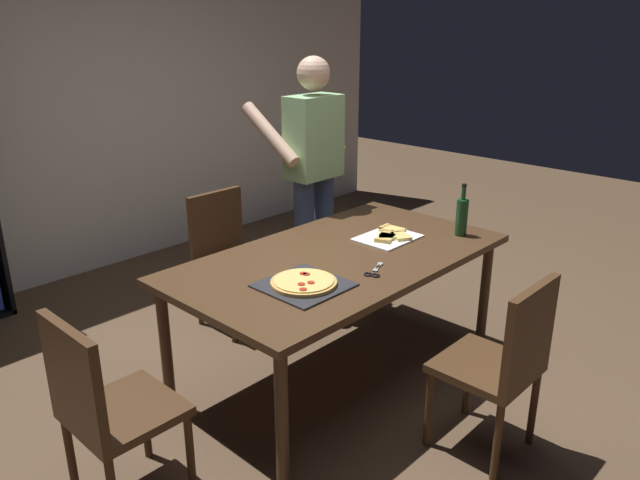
{
  "coord_description": "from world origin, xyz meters",
  "views": [
    {
      "loc": [
        -2.35,
        -2.07,
        1.97
      ],
      "look_at": [
        0.0,
        0.15,
        0.8
      ],
      "focal_mm": 34.37,
      "sensor_mm": 36.0,
      "label": 1
    }
  ],
  "objects_px": {
    "chair_far_side": "(227,251)",
    "wine_bottle": "(462,216)",
    "chair_left_end": "(104,404)",
    "pepperoni_pizza_on_tray": "(304,283)",
    "chair_near_camera": "(504,358)",
    "person_serving_pizza": "(312,170)",
    "kitchen_scissors": "(374,272)",
    "dining_table": "(340,266)"
  },
  "relations": [
    {
      "from": "chair_far_side",
      "to": "wine_bottle",
      "type": "relative_size",
      "value": 2.85
    },
    {
      "from": "chair_left_end",
      "to": "pepperoni_pizza_on_tray",
      "type": "xyz_separation_m",
      "value": [
        1.0,
        -0.15,
        0.25
      ]
    },
    {
      "from": "chair_left_end",
      "to": "chair_near_camera",
      "type": "bearing_deg",
      "value": -35.13
    },
    {
      "from": "chair_left_end",
      "to": "chair_far_side",
      "type": "bearing_deg",
      "value": 35.13
    },
    {
      "from": "person_serving_pizza",
      "to": "kitchen_scissors",
      "type": "height_order",
      "value": "person_serving_pizza"
    },
    {
      "from": "chair_near_camera",
      "to": "pepperoni_pizza_on_tray",
      "type": "xyz_separation_m",
      "value": [
        -0.43,
        0.86,
        0.25
      ]
    },
    {
      "from": "chair_near_camera",
      "to": "kitchen_scissors",
      "type": "distance_m",
      "value": 0.75
    },
    {
      "from": "chair_far_side",
      "to": "person_serving_pizza",
      "type": "distance_m",
      "value": 0.8
    },
    {
      "from": "dining_table",
      "to": "chair_far_side",
      "type": "relative_size",
      "value": 2.1
    },
    {
      "from": "chair_left_end",
      "to": "kitchen_scissors",
      "type": "relative_size",
      "value": 4.56
    },
    {
      "from": "chair_left_end",
      "to": "person_serving_pizza",
      "type": "xyz_separation_m",
      "value": [
        2.03,
        0.79,
        0.49
      ]
    },
    {
      "from": "dining_table",
      "to": "chair_near_camera",
      "type": "xyz_separation_m",
      "value": [
        -0.0,
        -1.01,
        -0.17
      ]
    },
    {
      "from": "dining_table",
      "to": "chair_left_end",
      "type": "relative_size",
      "value": 2.1
    },
    {
      "from": "chair_left_end",
      "to": "wine_bottle",
      "type": "height_order",
      "value": "wine_bottle"
    },
    {
      "from": "chair_near_camera",
      "to": "wine_bottle",
      "type": "xyz_separation_m",
      "value": [
        0.74,
        0.7,
        0.36
      ]
    },
    {
      "from": "pepperoni_pizza_on_tray",
      "to": "chair_near_camera",
      "type": "bearing_deg",
      "value": -63.14
    },
    {
      "from": "chair_far_side",
      "to": "kitchen_scissors",
      "type": "xyz_separation_m",
      "value": [
        -0.07,
        -1.3,
        0.24
      ]
    },
    {
      "from": "pepperoni_pizza_on_tray",
      "to": "kitchen_scissors",
      "type": "relative_size",
      "value": 1.94
    },
    {
      "from": "person_serving_pizza",
      "to": "wine_bottle",
      "type": "bearing_deg",
      "value": -82.31
    },
    {
      "from": "kitchen_scissors",
      "to": "wine_bottle",
      "type": "bearing_deg",
      "value": -0.79
    },
    {
      "from": "chair_near_camera",
      "to": "chair_far_side",
      "type": "bearing_deg",
      "value": 90.0
    },
    {
      "from": "dining_table",
      "to": "chair_near_camera",
      "type": "relative_size",
      "value": 2.1
    },
    {
      "from": "chair_near_camera",
      "to": "kitchen_scissors",
      "type": "bearing_deg",
      "value": 95.67
    },
    {
      "from": "person_serving_pizza",
      "to": "chair_far_side",
      "type": "bearing_deg",
      "value": 159.73
    },
    {
      "from": "chair_near_camera",
      "to": "chair_far_side",
      "type": "relative_size",
      "value": 1.0
    },
    {
      "from": "chair_near_camera",
      "to": "chair_left_end",
      "type": "xyz_separation_m",
      "value": [
        -1.43,
        1.01,
        0.0
      ]
    },
    {
      "from": "chair_near_camera",
      "to": "person_serving_pizza",
      "type": "height_order",
      "value": "person_serving_pizza"
    },
    {
      "from": "chair_near_camera",
      "to": "pepperoni_pizza_on_tray",
      "type": "relative_size",
      "value": 2.34
    },
    {
      "from": "chair_left_end",
      "to": "dining_table",
      "type": "bearing_deg",
      "value": 0.0
    },
    {
      "from": "pepperoni_pizza_on_tray",
      "to": "wine_bottle",
      "type": "bearing_deg",
      "value": -7.55
    },
    {
      "from": "pepperoni_pizza_on_tray",
      "to": "wine_bottle",
      "type": "xyz_separation_m",
      "value": [
        1.18,
        -0.16,
        0.1
      ]
    },
    {
      "from": "chair_left_end",
      "to": "pepperoni_pizza_on_tray",
      "type": "relative_size",
      "value": 2.34
    },
    {
      "from": "dining_table",
      "to": "chair_left_end",
      "type": "xyz_separation_m",
      "value": [
        -1.43,
        0.0,
        -0.17
      ]
    },
    {
      "from": "person_serving_pizza",
      "to": "kitchen_scissors",
      "type": "xyz_separation_m",
      "value": [
        -0.67,
        -1.08,
        -0.24
      ]
    },
    {
      "from": "chair_far_side",
      "to": "chair_left_end",
      "type": "distance_m",
      "value": 1.75
    },
    {
      "from": "dining_table",
      "to": "wine_bottle",
      "type": "xyz_separation_m",
      "value": [
        0.74,
        -0.31,
        0.18
      ]
    },
    {
      "from": "dining_table",
      "to": "chair_left_end",
      "type": "bearing_deg",
      "value": 180.0
    },
    {
      "from": "chair_far_side",
      "to": "kitchen_scissors",
      "type": "height_order",
      "value": "chair_far_side"
    },
    {
      "from": "dining_table",
      "to": "chair_far_side",
      "type": "distance_m",
      "value": 1.02
    },
    {
      "from": "wine_bottle",
      "to": "kitchen_scissors",
      "type": "distance_m",
      "value": 0.82
    },
    {
      "from": "chair_far_side",
      "to": "chair_left_end",
      "type": "relative_size",
      "value": 1.0
    },
    {
      "from": "chair_far_side",
      "to": "wine_bottle",
      "type": "distance_m",
      "value": 1.55
    }
  ]
}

